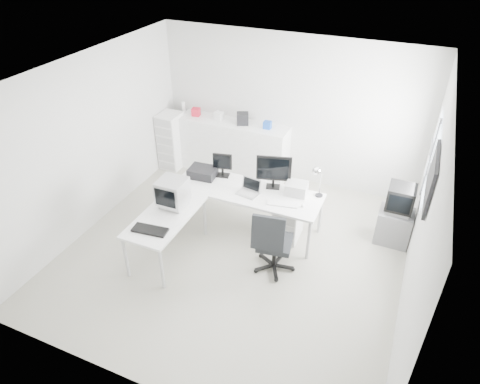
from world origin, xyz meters
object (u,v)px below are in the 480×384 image
at_px(lcd_monitor_small, 223,165).
at_px(laptop, 248,188).
at_px(drawer_pedestal, 288,221).
at_px(laser_printer, 297,188).
at_px(office_chair, 275,240).
at_px(sideboard, 233,148).
at_px(crt_tv, 400,200).
at_px(main_desk, 247,209).
at_px(crt_monitor, 173,192).
at_px(inkjet_printer, 203,172).
at_px(lcd_monitor_large, 274,172).
at_px(tv_cabinet, 394,226).
at_px(side_desk, 168,235).
at_px(filing_cabinet, 171,141).

height_order(lcd_monitor_small, laptop, lcd_monitor_small).
relative_size(drawer_pedestal, laser_printer, 1.81).
xyz_separation_m(lcd_monitor_small, office_chair, (1.30, -1.00, -0.41)).
xyz_separation_m(drawer_pedestal, sideboard, (-1.66, 1.55, 0.25)).
xyz_separation_m(laptop, laser_printer, (0.70, 0.32, -0.01)).
distance_m(drawer_pedestal, crt_tv, 1.75).
relative_size(main_desk, sideboard, 1.09).
height_order(lcd_monitor_small, crt_monitor, crt_monitor).
distance_m(drawer_pedestal, inkjet_printer, 1.64).
distance_m(main_desk, office_chair, 1.08).
distance_m(lcd_monitor_large, crt_tv, 1.98).
height_order(lcd_monitor_large, tv_cabinet, lcd_monitor_large).
bearing_deg(main_desk, laptop, -63.43).
distance_m(lcd_monitor_small, crt_tv, 2.86).
distance_m(tv_cabinet, crt_tv, 0.51).
distance_m(inkjet_printer, lcd_monitor_small, 0.36).
distance_m(lcd_monitor_small, sideboard, 1.47).
bearing_deg(inkjet_printer, laptop, -17.21).
distance_m(side_desk, lcd_monitor_small, 1.50).
xyz_separation_m(lcd_monitor_small, crt_monitor, (-0.30, -1.10, 0.05)).
relative_size(side_desk, laptop, 4.30).
relative_size(main_desk, filing_cabinet, 2.06).
bearing_deg(main_desk, crt_tv, 14.98).
height_order(drawer_pedestal, laser_printer, laser_printer).
bearing_deg(crt_monitor, office_chair, 2.67).
xyz_separation_m(main_desk, tv_cabinet, (2.29, 0.61, -0.09)).
xyz_separation_m(tv_cabinet, filing_cabinet, (-4.50, 0.71, 0.29)).
bearing_deg(filing_cabinet, lcd_monitor_small, -32.66).
bearing_deg(laptop, crt_tv, 26.78).
bearing_deg(tv_cabinet, lcd_monitor_small, -172.74).
distance_m(drawer_pedestal, lcd_monitor_small, 1.42).
xyz_separation_m(side_desk, lcd_monitor_large, (1.20, 1.35, 0.66)).
xyz_separation_m(inkjet_printer, crt_tv, (3.14, 0.51, -0.03)).
xyz_separation_m(drawer_pedestal, lcd_monitor_large, (-0.35, 0.20, 0.74)).
height_order(side_desk, office_chair, office_chair).
relative_size(lcd_monitor_large, office_chair, 0.53).
distance_m(side_desk, crt_monitor, 0.68).
bearing_deg(drawer_pedestal, laptop, -167.01).
relative_size(lcd_monitor_small, crt_tv, 0.80).
relative_size(side_desk, tv_cabinet, 2.43).
bearing_deg(filing_cabinet, crt_monitor, -57.81).
relative_size(crt_monitor, office_chair, 0.47).
bearing_deg(side_desk, main_desk, 52.31).
relative_size(main_desk, office_chair, 2.21).
height_order(inkjet_printer, tv_cabinet, inkjet_printer).
bearing_deg(laser_printer, sideboard, 136.68).
xyz_separation_m(side_desk, office_chair, (1.60, 0.35, 0.17)).
distance_m(laptop, tv_cabinet, 2.41).
bearing_deg(sideboard, laptop, -59.25).
xyz_separation_m(lcd_monitor_small, filing_cabinet, (-1.66, 1.07, -0.37)).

